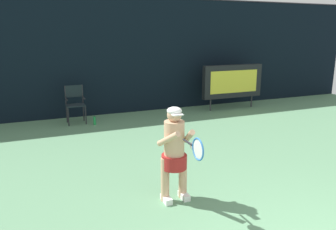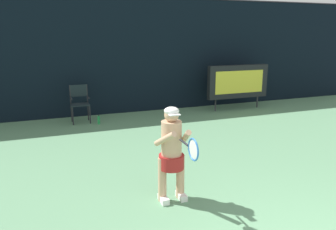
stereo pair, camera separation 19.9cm
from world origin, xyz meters
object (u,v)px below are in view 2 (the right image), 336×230
Objects in this scene: umpire_chair at (80,101)px; water_bottle at (99,120)px; tennis_racket at (193,149)px; scoreboard at (238,82)px; tennis_player at (172,150)px.

umpire_chair is 4.08× the size of water_bottle.
scoreboard is at bearing 37.67° from tennis_racket.
scoreboard reaches higher than water_bottle.
water_bottle is 5.62m from tennis_racket.
scoreboard is 7.26m from tennis_racket.
water_bottle is at bearing -42.82° from umpire_chair.
scoreboard reaches higher than tennis_player.
umpire_chair is 0.79m from water_bottle.
umpire_chair is at bearing 82.49° from tennis_racket.
tennis_racket is (0.39, -5.53, 0.93)m from water_bottle.
tennis_racket reaches higher than umpire_chair.
water_bottle is at bearing 78.45° from tennis_racket.
tennis_player is at bearing -85.85° from water_bottle.
tennis_racket is at bearing -86.84° from tennis_player.
umpire_chair is at bearing 178.52° from scoreboard.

